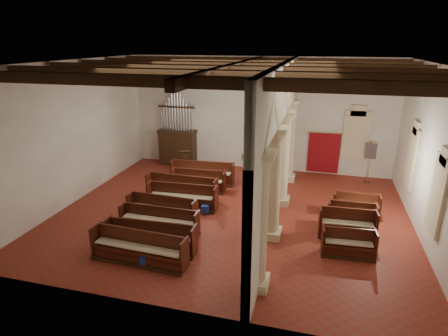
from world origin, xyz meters
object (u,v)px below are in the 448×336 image
(pipe_organ, at_px, (178,141))
(nave_pew_0, at_px, (139,252))
(aisle_pew_0, at_px, (348,247))
(lectern, at_px, (185,164))
(processional_banner, at_px, (369,168))

(pipe_organ, distance_m, nave_pew_0, 10.06)
(nave_pew_0, bearing_deg, aisle_pew_0, 21.00)
(pipe_organ, height_order, lectern, pipe_organ)
(nave_pew_0, bearing_deg, processional_banner, 53.47)
(lectern, relative_size, nave_pew_0, 0.43)
(processional_banner, bearing_deg, pipe_organ, -178.99)
(nave_pew_0, distance_m, aisle_pew_0, 6.80)
(lectern, xyz_separation_m, nave_pew_0, (1.50, -8.21, -0.23))
(lectern, height_order, processional_banner, processional_banner)
(pipe_organ, relative_size, lectern, 3.16)
(pipe_organ, bearing_deg, processional_banner, -1.80)
(processional_banner, bearing_deg, lectern, -169.96)
(lectern, bearing_deg, pipe_organ, 107.92)
(pipe_organ, xyz_separation_m, lectern, (0.98, -1.49, -0.80))
(processional_banner, xyz_separation_m, aisle_pew_0, (-1.28, -7.28, -0.45))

